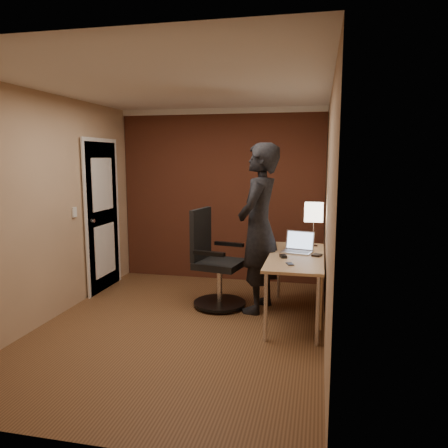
{
  "coord_description": "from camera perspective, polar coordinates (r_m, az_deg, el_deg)",
  "views": [
    {
      "loc": [
        1.41,
        -4.28,
        1.8
      ],
      "look_at": [
        0.35,
        0.55,
        1.05
      ],
      "focal_mm": 35.0,
      "sensor_mm": 36.0,
      "label": 1
    }
  ],
  "objects": [
    {
      "name": "wallet",
      "position": [
        4.93,
        12.04,
        -3.99
      ],
      "size": [
        0.12,
        0.13,
        0.02
      ],
      "primitive_type": "cube",
      "rotation": [
        0.0,
        0.0,
        -0.34
      ],
      "color": "black",
      "rests_on": "desk"
    },
    {
      "name": "mouse",
      "position": [
        4.78,
        7.73,
        -4.19
      ],
      "size": [
        0.09,
        0.11,
        0.03
      ],
      "primitive_type": "cube",
      "rotation": [
        0.0,
        0.0,
        0.35
      ],
      "color": "black",
      "rests_on": "desk"
    },
    {
      "name": "laptop",
      "position": [
        5.1,
        9.69,
        -2.88
      ],
      "size": [
        0.38,
        0.33,
        0.23
      ],
      "color": "silver",
      "rests_on": "desk"
    },
    {
      "name": "desk",
      "position": [
        4.94,
        10.23,
        -5.55
      ],
      "size": [
        0.6,
        1.5,
        0.73
      ],
      "color": "#DAB47D",
      "rests_on": "ground"
    },
    {
      "name": "desk_lamp",
      "position": [
        5.37,
        11.65,
        1.46
      ],
      "size": [
        0.22,
        0.22,
        0.54
      ],
      "color": "silver",
      "rests_on": "desk"
    },
    {
      "name": "person",
      "position": [
        5.1,
        4.56,
        -0.57
      ],
      "size": [
        0.6,
        0.8,
        1.97
      ],
      "primitive_type": "imported",
      "rotation": [
        0.0,
        0.0,
        -1.76
      ],
      "color": "black",
      "rests_on": "ground"
    },
    {
      "name": "office_chair",
      "position": [
        5.31,
        -1.32,
        -5.36
      ],
      "size": [
        0.64,
        0.71,
        1.17
      ],
      "color": "black",
      "rests_on": "ground"
    },
    {
      "name": "phone",
      "position": [
        4.5,
        8.6,
        -5.17
      ],
      "size": [
        0.09,
        0.13,
        0.01
      ],
      "primitive_type": "cube",
      "rotation": [
        0.0,
        0.0,
        0.32
      ],
      "color": "black",
      "rests_on": "desk"
    },
    {
      "name": "room",
      "position": [
        6.08,
        -3.74,
        4.54
      ],
      "size": [
        4.0,
        4.0,
        4.0
      ],
      "color": "brown",
      "rests_on": "ground"
    }
  ]
}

